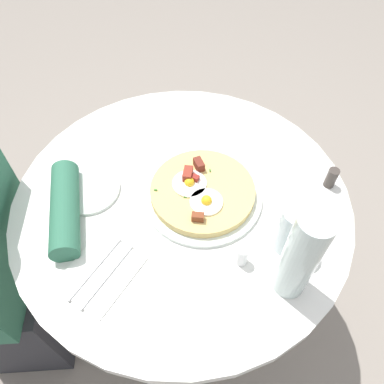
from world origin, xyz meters
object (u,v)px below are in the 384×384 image
water_bottle (301,256)px  salt_shaker (242,255)px  water_glass (292,230)px  fork (107,275)px  pizza_plate (202,195)px  dining_table (183,231)px  pepper_shaker (331,178)px  breakfast_pizza (202,190)px  knife (94,267)px  bread_plate (89,189)px

water_bottle → salt_shaker: water_bottle is taller
water_glass → salt_shaker: water_glass is taller
fork → water_glass: 0.43m
pizza_plate → water_bottle: bearing=33.9°
water_glass → salt_shaker: bearing=-72.8°
fork → salt_shaker: size_ratio=3.20×
dining_table → water_bottle: (0.25, 0.22, 0.30)m
pepper_shaker → breakfast_pizza: bearing=-87.1°
pizza_plate → water_glass: 0.25m
pepper_shaker → pizza_plate: bearing=-87.2°
pepper_shaker → salt_shaker: bearing=-51.7°
pizza_plate → pepper_shaker: pepper_shaker is taller
knife → water_bottle: (0.06, 0.43, 0.12)m
pizza_plate → breakfast_pizza: 0.02m
dining_table → breakfast_pizza: 0.20m
fork → pepper_shaker: (-0.23, 0.57, 0.02)m
breakfast_pizza → fork: size_ratio=1.48×
pepper_shaker → water_bottle: bearing=-32.1°
dining_table → bread_plate: bearing=-98.7°
dining_table → water_glass: water_glass is taller
fork → knife: (-0.02, -0.03, 0.00)m
bread_plate → salt_shaker: salt_shaker is taller
pizza_plate → breakfast_pizza: size_ratio=1.16×
bread_plate → water_bottle: bearing=58.3°
breakfast_pizza → water_glass: size_ratio=1.94×
pizza_plate → fork: size_ratio=1.72×
dining_table → water_glass: 0.37m
breakfast_pizza → fork: 0.31m
bread_plate → water_bottle: 0.56m
bread_plate → pepper_shaker: size_ratio=2.80×
dining_table → pepper_shaker: bearing=92.6°
breakfast_pizza → bread_plate: (-0.04, -0.29, -0.02)m
fork → water_bottle: (0.04, 0.40, 0.12)m
fork → pepper_shaker: bearing=-32.7°
knife → salt_shaker: 0.33m
pizza_plate → salt_shaker: size_ratio=5.50×
salt_shaker → water_bottle: bearing=57.9°
breakfast_pizza → fork: breakfast_pizza is taller
pizza_plate → water_glass: (0.16, 0.19, 0.06)m
pizza_plate → water_glass: size_ratio=2.24×
fork → dining_table: bearing=-4.6°
fork → salt_shaker: (-0.02, 0.30, 0.02)m
pizza_plate → bread_plate: 0.30m
bread_plate → water_glass: 0.52m
salt_shaker → dining_table: bearing=-146.2°
water_glass → salt_shaker: size_ratio=2.45×
knife → breakfast_pizza: bearing=-18.2°
salt_shaker → knife: bearing=-90.2°
fork → knife: same height
dining_table → salt_shaker: size_ratio=15.55×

